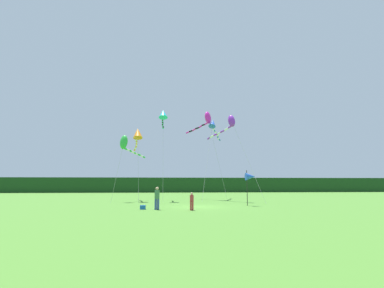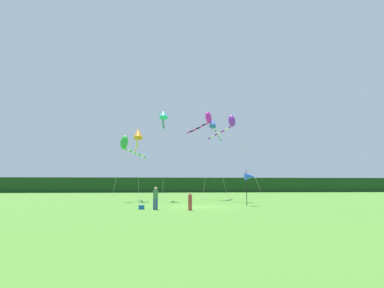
{
  "view_description": "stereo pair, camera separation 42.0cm",
  "coord_description": "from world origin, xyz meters",
  "px_view_note": "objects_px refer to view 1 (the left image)",
  "views": [
    {
      "loc": [
        -2.98,
        -25.15,
        1.94
      ],
      "look_at": [
        0.0,
        6.0,
        6.3
      ],
      "focal_mm": 26.98,
      "sensor_mm": 36.0,
      "label": 1
    },
    {
      "loc": [
        -2.56,
        -25.19,
        1.94
      ],
      "look_at": [
        0.0,
        6.0,
        6.3
      ],
      "focal_mm": 26.98,
      "sensor_mm": 36.0,
      "label": 2
    }
  ],
  "objects_px": {
    "kite_magenta": "(206,119)",
    "person_child": "(192,200)",
    "banner_flag_pole": "(250,177)",
    "kite_orange": "(138,134)",
    "kite_blue": "(213,125)",
    "person_adult": "(157,197)",
    "cooler_box": "(143,207)",
    "kite_cyan": "(163,115)",
    "kite_green": "(125,144)",
    "kite_purple": "(229,123)"
  },
  "relations": [
    {
      "from": "cooler_box",
      "to": "kite_cyan",
      "type": "relative_size",
      "value": 0.04
    },
    {
      "from": "cooler_box",
      "to": "kite_purple",
      "type": "height_order",
      "value": "kite_purple"
    },
    {
      "from": "person_child",
      "to": "kite_cyan",
      "type": "relative_size",
      "value": 0.12
    },
    {
      "from": "cooler_box",
      "to": "person_child",
      "type": "bearing_deg",
      "value": -18.35
    },
    {
      "from": "kite_purple",
      "to": "kite_cyan",
      "type": "distance_m",
      "value": 8.05
    },
    {
      "from": "kite_cyan",
      "to": "kite_purple",
      "type": "bearing_deg",
      "value": -10.39
    },
    {
      "from": "banner_flag_pole",
      "to": "kite_blue",
      "type": "xyz_separation_m",
      "value": [
        -1.47,
        11.39,
        7.18
      ]
    },
    {
      "from": "person_adult",
      "to": "person_child",
      "type": "height_order",
      "value": "person_adult"
    },
    {
      "from": "kite_blue",
      "to": "kite_magenta",
      "type": "distance_m",
      "value": 1.19
    },
    {
      "from": "kite_orange",
      "to": "banner_flag_pole",
      "type": "bearing_deg",
      "value": -35.62
    },
    {
      "from": "kite_cyan",
      "to": "kite_orange",
      "type": "bearing_deg",
      "value": -171.63
    },
    {
      "from": "cooler_box",
      "to": "kite_magenta",
      "type": "height_order",
      "value": "kite_magenta"
    },
    {
      "from": "person_child",
      "to": "kite_blue",
      "type": "distance_m",
      "value": 18.47
    },
    {
      "from": "banner_flag_pole",
      "to": "kite_orange",
      "type": "xyz_separation_m",
      "value": [
        -11.07,
        7.93,
        5.14
      ]
    },
    {
      "from": "kite_green",
      "to": "kite_cyan",
      "type": "distance_m",
      "value": 5.77
    },
    {
      "from": "cooler_box",
      "to": "person_adult",
      "type": "bearing_deg",
      "value": -19.85
    },
    {
      "from": "person_child",
      "to": "kite_purple",
      "type": "distance_m",
      "value": 14.92
    },
    {
      "from": "kite_magenta",
      "to": "kite_orange",
      "type": "bearing_deg",
      "value": -159.16
    },
    {
      "from": "cooler_box",
      "to": "kite_blue",
      "type": "relative_size",
      "value": 0.04
    },
    {
      "from": "cooler_box",
      "to": "kite_green",
      "type": "distance_m",
      "value": 12.36
    },
    {
      "from": "kite_magenta",
      "to": "person_child",
      "type": "bearing_deg",
      "value": -102.59
    },
    {
      "from": "kite_blue",
      "to": "kite_cyan",
      "type": "distance_m",
      "value": 7.32
    },
    {
      "from": "kite_purple",
      "to": "kite_blue",
      "type": "bearing_deg",
      "value": 104.95
    },
    {
      "from": "person_child",
      "to": "kite_magenta",
      "type": "relative_size",
      "value": 0.11
    },
    {
      "from": "kite_cyan",
      "to": "kite_orange",
      "type": "xyz_separation_m",
      "value": [
        -2.96,
        -0.44,
        -2.53
      ]
    },
    {
      "from": "banner_flag_pole",
      "to": "kite_magenta",
      "type": "relative_size",
      "value": 0.28
    },
    {
      "from": "person_child",
      "to": "cooler_box",
      "type": "xyz_separation_m",
      "value": [
        -3.7,
        1.23,
        -0.58
      ]
    },
    {
      "from": "kite_cyan",
      "to": "kite_orange",
      "type": "distance_m",
      "value": 3.92
    },
    {
      "from": "person_adult",
      "to": "kite_cyan",
      "type": "xyz_separation_m",
      "value": [
        0.3,
        11.65,
        9.31
      ]
    },
    {
      "from": "banner_flag_pole",
      "to": "kite_purple",
      "type": "relative_size",
      "value": 0.32
    },
    {
      "from": "person_adult",
      "to": "kite_purple",
      "type": "xyz_separation_m",
      "value": [
        8.13,
        10.22,
        8.14
      ]
    },
    {
      "from": "person_child",
      "to": "kite_green",
      "type": "xyz_separation_m",
      "value": [
        -6.58,
        11.4,
        5.81
      ]
    },
    {
      "from": "person_adult",
      "to": "kite_magenta",
      "type": "xyz_separation_m",
      "value": [
        6.04,
        14.53,
        9.56
      ]
    },
    {
      "from": "kite_green",
      "to": "kite_magenta",
      "type": "xyz_separation_m",
      "value": [
        10.01,
        3.96,
        3.99
      ]
    },
    {
      "from": "person_child",
      "to": "kite_blue",
      "type": "bearing_deg",
      "value": 74.4
    },
    {
      "from": "kite_blue",
      "to": "person_adult",
      "type": "bearing_deg",
      "value": -115.31
    },
    {
      "from": "kite_cyan",
      "to": "kite_magenta",
      "type": "bearing_deg",
      "value": 26.6
    },
    {
      "from": "kite_blue",
      "to": "kite_green",
      "type": "bearing_deg",
      "value": -159.36
    },
    {
      "from": "kite_purple",
      "to": "kite_cyan",
      "type": "bearing_deg",
      "value": 169.61
    },
    {
      "from": "cooler_box",
      "to": "kite_cyan",
      "type": "xyz_separation_m",
      "value": [
        1.39,
        11.26,
        10.11
      ]
    },
    {
      "from": "person_adult",
      "to": "kite_green",
      "type": "distance_m",
      "value": 12.59
    },
    {
      "from": "cooler_box",
      "to": "banner_flag_pole",
      "type": "bearing_deg",
      "value": 16.96
    },
    {
      "from": "person_adult",
      "to": "person_child",
      "type": "xyz_separation_m",
      "value": [
        2.61,
        -0.83,
        -0.23
      ]
    },
    {
      "from": "cooler_box",
      "to": "kite_purple",
      "type": "bearing_deg",
      "value": 46.81
    },
    {
      "from": "cooler_box",
      "to": "kite_green",
      "type": "height_order",
      "value": "kite_green"
    },
    {
      "from": "kite_green",
      "to": "kite_magenta",
      "type": "bearing_deg",
      "value": 21.57
    },
    {
      "from": "cooler_box",
      "to": "banner_flag_pole",
      "type": "height_order",
      "value": "banner_flag_pole"
    },
    {
      "from": "cooler_box",
      "to": "kite_purple",
      "type": "distance_m",
      "value": 16.17
    },
    {
      "from": "cooler_box",
      "to": "kite_purple",
      "type": "xyz_separation_m",
      "value": [
        9.22,
        9.82,
        8.94
      ]
    },
    {
      "from": "kite_magenta",
      "to": "banner_flag_pole",
      "type": "bearing_deg",
      "value": -78.1
    }
  ]
}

